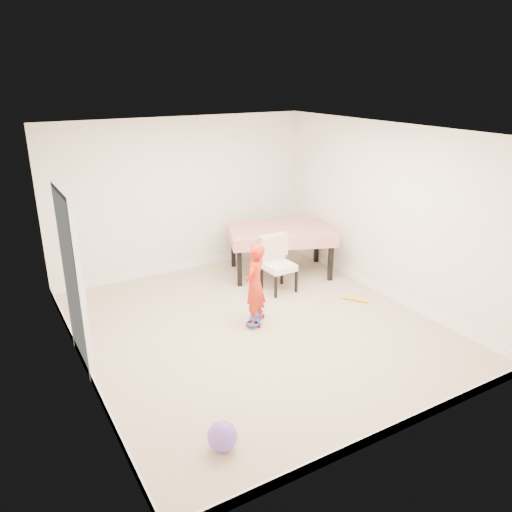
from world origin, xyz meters
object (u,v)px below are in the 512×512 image
skateboard (255,319)px  balloon (222,436)px  dining_table (280,251)px  child (255,287)px  dining_chair (279,264)px

skateboard → balloon: size_ratio=1.90×
skateboard → balloon: bearing=-175.4°
skateboard → dining_table: bearing=-1.7°
child → balloon: bearing=16.1°
balloon → child: bearing=52.9°
dining_table → child: child is taller
dining_chair → child: child is taller
dining_table → skateboard: dining_table is taller
dining_table → balloon: bearing=-108.5°
dining_chair → child: size_ratio=0.78×
dining_table → balloon: size_ratio=6.09×
skateboard → child: size_ratio=0.47×
dining_table → skateboard: 1.89m
child → balloon: child is taller
balloon → skateboard: bearing=53.0°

